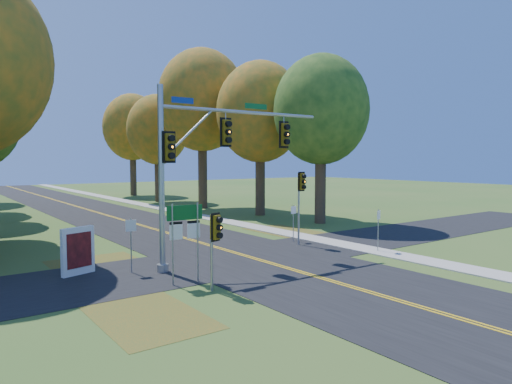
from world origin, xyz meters
TOP-DOWN VIEW (x-y plane):
  - ground at (0.00, 0.00)m, footprint 160.00×160.00m
  - road_main at (0.00, 0.00)m, footprint 8.00×160.00m
  - road_cross at (0.00, 2.00)m, footprint 60.00×6.00m
  - centerline_left at (-0.10, 0.00)m, footprint 0.10×160.00m
  - centerline_right at (0.10, 0.00)m, footprint 0.10×160.00m
  - sidewalk_east at (6.20, 0.00)m, footprint 1.60×160.00m
  - leaf_patch_w_near at (-6.50, 4.00)m, footprint 4.00×6.00m
  - leaf_patch_e at (6.80, 6.00)m, footprint 3.50×8.00m
  - leaf_patch_w_far at (-7.50, -3.00)m, footprint 3.00×5.00m
  - tree_e_a at (11.57, 8.77)m, footprint 7.20×7.20m
  - tree_e_b at (10.97, 15.58)m, footprint 7.60×7.60m
  - tree_e_c at (9.88, 23.69)m, footprint 8.80×8.80m
  - tree_e_d at (9.26, 32.87)m, footprint 7.00×7.00m
  - tree_e_e at (10.47, 43.58)m, footprint 7.80×7.80m
  - traffic_mast at (-2.57, 1.63)m, footprint 8.80×0.79m
  - east_signal_pole at (4.21, 2.81)m, footprint 0.48×0.56m
  - ped_signal_pole at (-4.45, -2.15)m, footprint 0.45×0.53m
  - route_sign_cluster at (-4.80, -0.48)m, footprint 1.47×0.17m
  - info_kiosk at (-7.78, 3.37)m, footprint 1.45×0.63m
  - reg_sign_e_north at (4.66, 3.96)m, footprint 0.42×0.08m
  - reg_sign_e_south at (6.24, -0.96)m, footprint 0.41×0.17m
  - reg_sign_w at (-5.88, 2.35)m, footprint 0.45×0.09m

SIDE VIEW (x-z plane):
  - ground at x=0.00m, z-range 0.00..0.00m
  - leaf_patch_w_near at x=-6.50m, z-range 0.00..0.01m
  - leaf_patch_e at x=6.80m, z-range 0.00..0.01m
  - leaf_patch_w_far at x=-7.50m, z-range 0.00..0.01m
  - road_cross at x=0.00m, z-range 0.00..0.02m
  - road_main at x=0.00m, z-range 0.00..0.02m
  - centerline_left at x=-0.10m, z-range 0.02..0.03m
  - centerline_right at x=0.10m, z-range 0.02..0.03m
  - sidewalk_east at x=6.20m, z-range 0.00..0.06m
  - info_kiosk at x=-7.78m, z-range 0.00..2.01m
  - reg_sign_e_north at x=4.66m, z-range 0.40..2.58m
  - reg_sign_e_south at x=6.24m, z-range 0.41..2.66m
  - reg_sign_w at x=-5.88m, z-range 0.44..2.80m
  - ped_signal_pole at x=-4.45m, z-range 0.71..3.62m
  - route_sign_cluster at x=-4.80m, z-range 0.65..3.80m
  - east_signal_pole at x=4.21m, z-range 1.07..5.23m
  - traffic_mast at x=-2.57m, z-range 1.14..9.12m
  - tree_e_d at x=9.26m, z-range 2.08..14.40m
  - tree_e_a at x=11.57m, z-range 2.16..14.90m
  - tree_e_b at x=10.97m, z-range 2.23..15.56m
  - tree_e_e at x=10.47m, z-range 2.32..16.06m
  - tree_e_c at x=9.88m, z-range 2.77..18.56m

